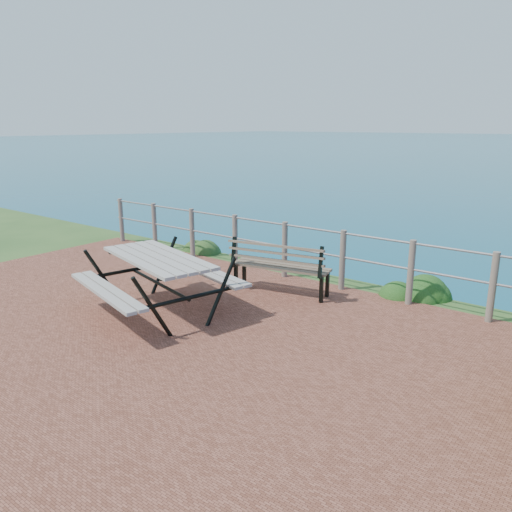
% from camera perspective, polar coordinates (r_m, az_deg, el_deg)
% --- Properties ---
extents(ground, '(10.00, 7.00, 0.12)m').
position_cam_1_polar(ground, '(6.70, -13.45, -9.20)').
color(ground, brown).
rests_on(ground, ground).
extents(safety_railing, '(9.40, 0.10, 1.00)m').
position_cam_1_polar(safety_railing, '(8.86, 3.30, 1.07)').
color(safety_railing, '#6B5B4C').
rests_on(safety_railing, ground).
extents(picnic_table, '(2.15, 1.70, 0.85)m').
position_cam_1_polar(picnic_table, '(7.30, -11.05, -2.50)').
color(picnic_table, gray).
rests_on(picnic_table, ground).
extents(park_bench, '(1.65, 0.72, 0.90)m').
position_cam_1_polar(park_bench, '(7.99, 2.87, -0.29)').
color(park_bench, brown).
rests_on(park_bench, ground).
extents(shrub_lip_west, '(0.66, 0.66, 0.36)m').
position_cam_1_polar(shrub_lip_west, '(11.01, -6.09, 0.69)').
color(shrub_lip_west, '#27491B').
rests_on(shrub_lip_west, ground).
extents(shrub_lip_east, '(0.84, 0.84, 0.61)m').
position_cam_1_polar(shrub_lip_east, '(8.44, 17.79, -4.40)').
color(shrub_lip_east, '#163D12').
rests_on(shrub_lip_east, ground).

